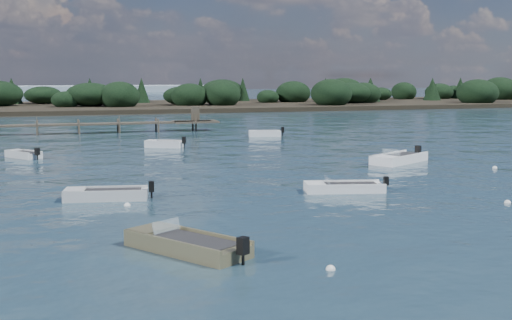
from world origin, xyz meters
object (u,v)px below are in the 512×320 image
object	(u,v)px
dinghy_mid_grey	(106,196)
tender_far_grey_b	(265,135)
tender_far_grey	(24,156)
dinghy_near_olive	(187,247)
tender_far_white	(164,145)
dinghy_mid_white_b	(399,160)
dinghy_mid_white_a	(344,189)

from	to	relation	value
dinghy_mid_grey	tender_far_grey_b	size ratio (longest dim) A/B	1.23
tender_far_grey	dinghy_near_olive	bearing A→B (deg)	-77.57
tender_far_grey	tender_far_white	bearing A→B (deg)	18.56
dinghy_mid_white_b	dinghy_near_olive	xyz separation A→B (m)	(-19.43, -18.53, -0.01)
dinghy_mid_grey	tender_far_white	distance (m)	23.78
tender_far_white	tender_far_grey	world-z (taller)	tender_far_white
dinghy_mid_white_b	dinghy_mid_white_a	xyz separation A→B (m)	(-8.86, -9.38, -0.04)
dinghy_mid_white_a	tender_far_grey	xyz separation A→B (m)	(-17.13, 20.60, 0.02)
dinghy_near_olive	tender_far_grey	bearing A→B (deg)	102.43
dinghy_mid_grey	tender_far_grey	xyz separation A→B (m)	(-4.63, 18.92, 0.00)
tender_far_white	dinghy_near_olive	xyz separation A→B (m)	(-4.92, -33.61, -0.01)
dinghy_mid_grey	tender_far_grey_b	world-z (taller)	tender_far_grey_b
dinghy_near_olive	dinghy_mid_white_b	bearing A→B (deg)	43.64
dinghy_mid_white_a	tender_far_grey_b	bearing A→B (deg)	79.16
dinghy_mid_white_b	tender_far_grey_b	world-z (taller)	dinghy_mid_white_b
dinghy_mid_white_a	tender_far_grey_b	distance (m)	31.96
tender_far_white	tender_far_grey_b	size ratio (longest dim) A/B	0.95
dinghy_mid_white_b	tender_far_white	bearing A→B (deg)	133.89
tender_far_grey_b	dinghy_near_olive	bearing A→B (deg)	-112.24
dinghy_mid_grey	dinghy_mid_white_a	bearing A→B (deg)	-7.65
tender_far_white	tender_far_grey	xyz separation A→B (m)	(-11.48, -3.86, -0.02)
dinghy_mid_white_b	tender_far_grey	bearing A→B (deg)	156.64
tender_far_white	dinghy_mid_white_a	bearing A→B (deg)	-76.99
dinghy_mid_white_b	dinghy_mid_white_a	distance (m)	12.90
tender_far_white	dinghy_mid_white_a	xyz separation A→B (m)	(5.65, -24.45, -0.04)
dinghy_mid_white_b	dinghy_mid_grey	bearing A→B (deg)	-160.18
dinghy_mid_white_a	tender_far_grey	bearing A→B (deg)	129.75
dinghy_mid_grey	tender_far_grey_b	bearing A→B (deg)	58.08
tender_far_grey	tender_far_grey_b	distance (m)	25.53
dinghy_mid_grey	dinghy_mid_white_b	bearing A→B (deg)	19.82
dinghy_mid_white_a	dinghy_near_olive	size ratio (longest dim) A/B	0.93
dinghy_mid_white_b	dinghy_mid_white_a	size ratio (longest dim) A/B	1.16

